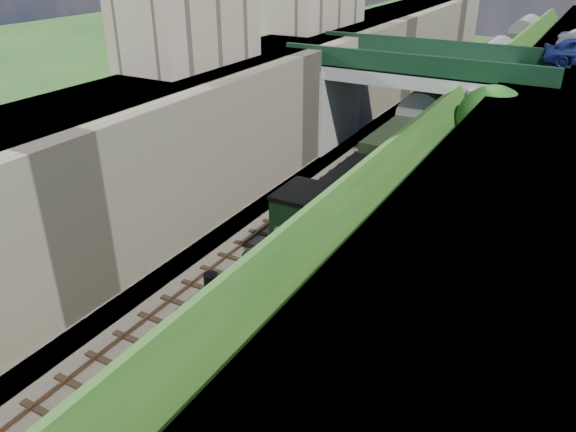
{
  "coord_description": "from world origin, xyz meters",
  "views": [
    {
      "loc": [
        10.28,
        -10.54,
        13.1
      ],
      "look_at": [
        0.0,
        7.84,
        2.67
      ],
      "focal_mm": 35.0,
      "sensor_mm": 36.0,
      "label": 1
    }
  ],
  "objects_px": {
    "tree": "(494,123)",
    "locomotive": "(277,273)",
    "road_bridge": "(427,99)",
    "tender": "(354,206)"
  },
  "relations": [
    {
      "from": "locomotive",
      "to": "tender",
      "type": "height_order",
      "value": "locomotive"
    },
    {
      "from": "tree",
      "to": "locomotive",
      "type": "distance_m",
      "value": 15.03
    },
    {
      "from": "tree",
      "to": "tender",
      "type": "xyz_separation_m",
      "value": [
        -4.71,
        -6.64,
        -3.03
      ]
    },
    {
      "from": "locomotive",
      "to": "tree",
      "type": "bearing_deg",
      "value": 71.39
    },
    {
      "from": "road_bridge",
      "to": "tree",
      "type": "relative_size",
      "value": 2.42
    },
    {
      "from": "road_bridge",
      "to": "tree",
      "type": "bearing_deg",
      "value": -46.17
    },
    {
      "from": "tree",
      "to": "locomotive",
      "type": "xyz_separation_m",
      "value": [
        -4.71,
        -14.0,
        -2.75
      ]
    },
    {
      "from": "road_bridge",
      "to": "tender",
      "type": "bearing_deg",
      "value": -88.76
    },
    {
      "from": "road_bridge",
      "to": "locomotive",
      "type": "bearing_deg",
      "value": -89.24
    },
    {
      "from": "road_bridge",
      "to": "tender",
      "type": "distance_m",
      "value": 12.07
    }
  ]
}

